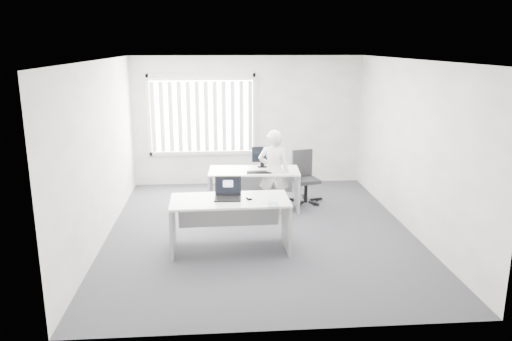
{
  "coord_description": "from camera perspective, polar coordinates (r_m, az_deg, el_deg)",
  "views": [
    {
      "loc": [
        -0.69,
        -7.81,
        3.04
      ],
      "look_at": [
        -0.05,
        0.15,
        1.01
      ],
      "focal_mm": 35.0,
      "sensor_mm": 36.0,
      "label": 1
    }
  ],
  "objects": [
    {
      "name": "booklet",
      "position": [
        7.16,
        1.97,
        -3.92
      ],
      "size": [
        0.15,
        0.21,
        0.01
      ],
      "primitive_type": "cube",
      "rotation": [
        0.0,
        0.0,
        0.01
      ],
      "color": "white",
      "rests_on": "desk_near"
    },
    {
      "name": "office_chair",
      "position": [
        9.87,
        5.6,
        -1.79
      ],
      "size": [
        0.72,
        0.72,
        1.02
      ],
      "rotation": [
        0.0,
        0.0,
        0.27
      ],
      "color": "black",
      "rests_on": "ground"
    },
    {
      "name": "desk_near",
      "position": [
        7.49,
        -2.99,
        -4.93
      ],
      "size": [
        1.77,
        0.86,
        0.8
      ],
      "rotation": [
        0.0,
        0.0,
        0.02
      ],
      "color": "white",
      "rests_on": "ground"
    },
    {
      "name": "keyboard",
      "position": [
        9.07,
        0.48,
        -0.19
      ],
      "size": [
        0.49,
        0.19,
        0.02
      ],
      "primitive_type": "cube",
      "rotation": [
        0.0,
        0.0,
        -0.06
      ],
      "color": "black",
      "rests_on": "desk_far"
    },
    {
      "name": "ground",
      "position": [
        8.41,
        0.45,
        -6.91
      ],
      "size": [
        6.0,
        6.0,
        0.0
      ],
      "primitive_type": "plane",
      "color": "#4A4A50",
      "rests_on": "ground"
    },
    {
      "name": "wall_left",
      "position": [
        8.19,
        -17.26,
        2.07
      ],
      "size": [
        0.02,
        6.0,
        2.8
      ],
      "primitive_type": "cube",
      "color": "white",
      "rests_on": "ground"
    },
    {
      "name": "blinds",
      "position": [
        10.82,
        -6.2,
        6.13
      ],
      "size": [
        2.2,
        0.1,
        1.5
      ],
      "primitive_type": null,
      "color": "white",
      "rests_on": "wall_back"
    },
    {
      "name": "window",
      "position": [
        10.88,
        -6.19,
        6.33
      ],
      "size": [
        2.32,
        0.06,
        1.76
      ],
      "primitive_type": "cube",
      "color": "silver",
      "rests_on": "wall_back"
    },
    {
      "name": "laptop",
      "position": [
        7.37,
        -3.27,
        -2.18
      ],
      "size": [
        0.42,
        0.37,
        0.31
      ],
      "primitive_type": null,
      "rotation": [
        0.0,
        0.0,
        -0.07
      ],
      "color": "black",
      "rests_on": "desk_near"
    },
    {
      "name": "desk_far",
      "position": [
        9.33,
        -0.23,
        -1.21
      ],
      "size": [
        1.71,
        0.88,
        0.76
      ],
      "rotation": [
        0.0,
        0.0,
        -0.06
      ],
      "color": "white",
      "rests_on": "ground"
    },
    {
      "name": "monitor",
      "position": [
        9.45,
        0.74,
        1.58
      ],
      "size": [
        0.41,
        0.15,
        0.4
      ],
      "primitive_type": null,
      "rotation": [
        0.0,
        0.0,
        0.07
      ],
      "color": "black",
      "rests_on": "desk_far"
    },
    {
      "name": "wall_front",
      "position": [
        5.13,
        3.4,
        -4.4
      ],
      "size": [
        5.0,
        0.02,
        2.8
      ],
      "primitive_type": "cube",
      "color": "white",
      "rests_on": "ground"
    },
    {
      "name": "person",
      "position": [
        9.11,
        2.04,
        -0.12
      ],
      "size": [
        0.63,
        0.47,
        1.55
      ],
      "primitive_type": "imported",
      "rotation": [
        0.0,
        0.0,
        2.95
      ],
      "color": "white",
      "rests_on": "ground"
    },
    {
      "name": "wall_back",
      "position": [
        10.96,
        -0.91,
        5.68
      ],
      "size": [
        5.0,
        0.02,
        2.8
      ],
      "primitive_type": "cube",
      "color": "white",
      "rests_on": "ground"
    },
    {
      "name": "wall_right",
      "position": [
        8.6,
        17.33,
        2.63
      ],
      "size": [
        0.02,
        6.0,
        2.8
      ],
      "primitive_type": "cube",
      "color": "white",
      "rests_on": "ground"
    },
    {
      "name": "ceiling",
      "position": [
        7.85,
        0.49,
        12.53
      ],
      "size": [
        5.0,
        6.0,
        0.02
      ],
      "primitive_type": "cube",
      "color": "white",
      "rests_on": "wall_back"
    },
    {
      "name": "paper_sheet",
      "position": [
        7.35,
        0.23,
        -3.45
      ],
      "size": [
        0.34,
        0.31,
        0.0
      ],
      "primitive_type": "cube",
      "rotation": [
        0.0,
        0.0,
        0.51
      ],
      "color": "white",
      "rests_on": "desk_near"
    },
    {
      "name": "mouse",
      "position": [
        7.39,
        -0.79,
        -3.18
      ],
      "size": [
        0.08,
        0.11,
        0.04
      ],
      "primitive_type": null,
      "rotation": [
        0.0,
        0.0,
        0.31
      ],
      "color": "silver",
      "rests_on": "paper_sheet"
    }
  ]
}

